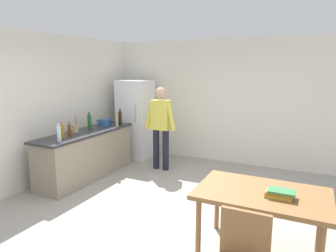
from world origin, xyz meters
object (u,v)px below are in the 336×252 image
dining_table (262,198)px  bottle_wine_green (89,122)px  cooking_pot (105,122)px  refrigerator (135,119)px  utensil_jar (75,128)px  person (161,123)px  book_stack (280,194)px  bottle_beer_brown (70,130)px  bottle_oil_amber (62,132)px  bottle_wine_dark (120,118)px  bottle_vinegar_tall (117,120)px  bottle_water_clear (59,134)px

dining_table → bottle_wine_green: (-3.47, 1.30, 0.37)m
dining_table → cooking_pot: bearing=152.8°
refrigerator → utensil_jar: refrigerator is taller
utensil_jar → dining_table: bearing=-15.3°
person → cooking_pot: (-1.14, -0.35, -0.02)m
book_stack → bottle_beer_brown: bearing=168.4°
cooking_pot → book_stack: size_ratio=1.35×
bottle_beer_brown → bottle_oil_amber: bearing=-90.3°
person → bottle_wine_dark: (-0.86, -0.18, 0.07)m
bottle_wine_green → dining_table: bearing=-20.6°
refrigerator → bottle_beer_brown: 2.05m
utensil_jar → cooking_pot: bearing=88.3°
dining_table → bottle_beer_brown: size_ratio=5.38×
cooking_pot → bottle_wine_green: (0.02, -0.49, 0.09)m
bottle_oil_amber → cooking_pot: bearing=95.5°
refrigerator → person: bearing=-30.2°
person → dining_table: (2.35, -2.15, -0.31)m
bottle_vinegar_tall → book_stack: bottle_vinegar_tall is taller
dining_table → book_stack: book_stack is taller
bottle_wine_green → bottle_water_clear: 1.05m
utensil_jar → book_stack: utensil_jar is taller
cooking_pot → bottle_water_clear: bottle_water_clear is taller
utensil_jar → bottle_beer_brown: size_ratio=1.23×
bottle_oil_amber → book_stack: size_ratio=0.94×
dining_table → bottle_wine_dark: size_ratio=4.12×
bottle_oil_amber → book_stack: 3.60m
person → bottle_beer_brown: 1.81m
utensil_jar → bottle_water_clear: (0.28, -0.68, 0.05)m
person → bottle_vinegar_tall: size_ratio=5.31×
refrigerator → bottle_beer_brown: size_ratio=6.92×
bottle_oil_amber → person: bearing=58.5°
bottle_vinegar_tall → bottle_wine_green: size_ratio=0.94×
dining_table → bottle_oil_amber: bottle_oil_amber is taller
person → utensil_jar: person is taller
bottle_wine_green → bottle_vinegar_tall: bearing=53.2°
refrigerator → cooking_pot: size_ratio=4.50×
dining_table → bottle_beer_brown: 3.45m
bottle_wine_green → bottle_wine_dark: bearing=68.4°
dining_table → bottle_water_clear: (-3.24, 0.28, 0.35)m
person → bottle_beer_brown: (-1.02, -1.49, 0.03)m
bottle_vinegar_tall → dining_table: bearing=-29.0°
refrigerator → utensil_jar: size_ratio=5.62×
bottle_wine_green → bottle_beer_brown: bearing=-80.7°
cooking_pot → book_stack: (3.68, -1.87, -0.17)m
book_stack → bottle_water_clear: bearing=174.0°
dining_table → bottle_vinegar_tall: (-3.14, 1.74, 0.36)m
cooking_pot → bottle_wine_green: 0.50m
utensil_jar → bottle_wine_dark: 1.05m
person → book_stack: bearing=-41.2°
bottle_beer_brown → bottle_water_clear: bearing=-70.8°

